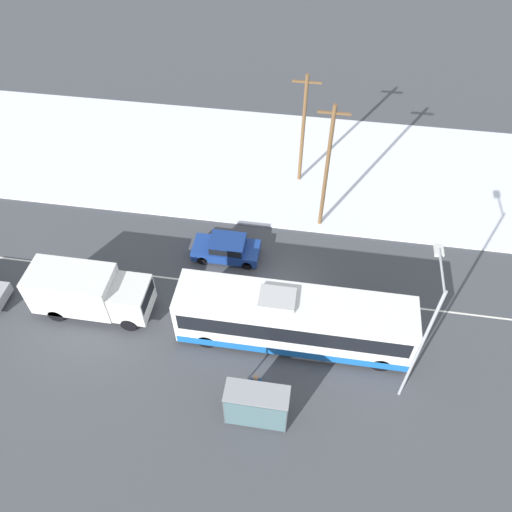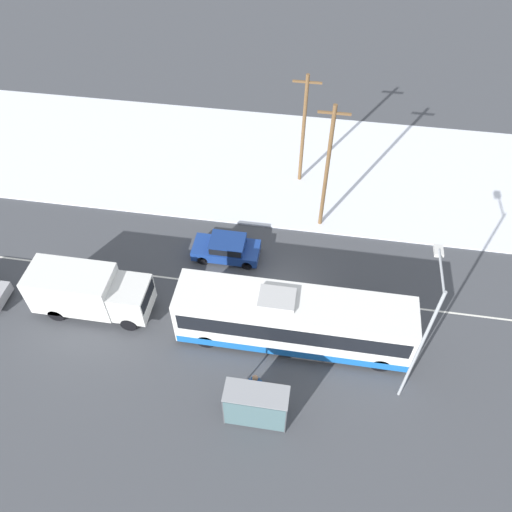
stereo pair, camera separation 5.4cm
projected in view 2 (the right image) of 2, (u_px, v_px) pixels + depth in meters
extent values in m
plane|color=#424449|center=(283.00, 292.00, 28.82)|extent=(120.00, 120.00, 0.00)
cube|color=silver|center=(302.00, 167.00, 36.49)|extent=(80.00, 13.12, 0.12)
cube|color=silver|center=(283.00, 292.00, 28.82)|extent=(60.00, 0.12, 0.00)
cube|color=white|center=(293.00, 320.00, 25.41)|extent=(12.00, 2.55, 2.96)
cube|color=black|center=(294.00, 316.00, 25.15)|extent=(11.52, 2.57, 1.13)
cube|color=blue|center=(292.00, 333.00, 26.32)|extent=(11.88, 2.57, 0.53)
cube|color=#B2B2B2|center=(277.00, 298.00, 24.31)|extent=(1.80, 1.40, 0.24)
cylinder|color=black|center=(380.00, 364.00, 25.12)|extent=(1.00, 0.28, 1.00)
cylinder|color=black|center=(380.00, 327.00, 26.62)|extent=(1.00, 0.28, 1.00)
cylinder|color=black|center=(206.00, 340.00, 26.05)|extent=(1.00, 0.28, 1.00)
cylinder|color=black|center=(215.00, 306.00, 27.55)|extent=(1.00, 0.28, 1.00)
cube|color=silver|center=(74.00, 288.00, 26.88)|extent=(4.53, 2.30, 2.37)
cube|color=silver|center=(132.00, 298.00, 26.74)|extent=(1.90, 2.18, 1.85)
cube|color=black|center=(147.00, 296.00, 26.37)|extent=(0.06, 1.96, 0.81)
cylinder|color=black|center=(129.00, 324.00, 26.79)|extent=(0.90, 0.26, 0.90)
cylinder|color=black|center=(141.00, 294.00, 28.14)|extent=(0.90, 0.26, 0.90)
cylinder|color=black|center=(57.00, 314.00, 27.22)|extent=(0.90, 0.26, 0.90)
cylinder|color=black|center=(71.00, 285.00, 28.57)|extent=(0.90, 0.26, 0.90)
cube|color=navy|center=(226.00, 250.00, 30.27)|extent=(4.02, 1.80, 0.64)
cube|color=navy|center=(227.00, 244.00, 29.81)|extent=(2.09, 1.66, 0.56)
cube|color=black|center=(227.00, 243.00, 29.81)|extent=(1.92, 1.69, 0.45)
cylinder|color=black|center=(203.00, 260.00, 30.05)|extent=(0.64, 0.22, 0.64)
cylinder|color=black|center=(208.00, 241.00, 31.10)|extent=(0.64, 0.22, 0.64)
cylinder|color=black|center=(247.00, 265.00, 29.77)|extent=(0.64, 0.22, 0.64)
cylinder|color=black|center=(251.00, 246.00, 30.82)|extent=(0.64, 0.22, 0.64)
cylinder|color=black|center=(1.00, 288.00, 28.62)|extent=(0.64, 0.22, 0.64)
cylinder|color=#23232D|center=(253.00, 390.00, 24.27)|extent=(0.13, 0.13, 0.82)
cylinder|color=#23232D|center=(258.00, 391.00, 24.24)|extent=(0.13, 0.13, 0.82)
cube|color=#19478C|center=(255.00, 383.00, 23.70)|extent=(0.43, 0.23, 0.68)
sphere|color=tan|center=(255.00, 378.00, 23.34)|extent=(0.29, 0.29, 0.29)
cylinder|color=#19478C|center=(250.00, 383.00, 23.75)|extent=(0.11, 0.11, 0.65)
cylinder|color=#19478C|center=(261.00, 384.00, 23.70)|extent=(0.11, 0.11, 0.65)
cube|color=gray|center=(256.00, 394.00, 22.04)|extent=(2.93, 1.20, 0.06)
cube|color=slate|center=(254.00, 417.00, 22.52)|extent=(2.81, 0.04, 2.16)
cylinder|color=#474C51|center=(228.00, 390.00, 23.45)|extent=(0.08, 0.08, 2.34)
cylinder|color=#474C51|center=(288.00, 399.00, 23.15)|extent=(0.08, 0.08, 2.34)
cylinder|color=#474C51|center=(223.00, 413.00, 22.71)|extent=(0.08, 0.08, 2.34)
cylinder|color=#474C51|center=(286.00, 422.00, 22.41)|extent=(0.08, 0.08, 2.34)
cylinder|color=#9EA3A8|center=(419.00, 350.00, 21.52)|extent=(0.14, 0.14, 8.20)
cylinder|color=#9EA3A8|center=(442.00, 271.00, 19.34)|extent=(0.10, 2.30, 0.10)
cube|color=silver|center=(439.00, 251.00, 20.15)|extent=(0.36, 0.60, 0.16)
cylinder|color=brown|center=(327.00, 171.00, 29.30)|extent=(0.24, 0.24, 8.74)
cube|color=brown|center=(334.00, 113.00, 26.42)|extent=(1.80, 0.12, 0.12)
cylinder|color=brown|center=(303.00, 132.00, 32.58)|extent=(0.24, 0.24, 8.04)
cube|color=brown|center=(307.00, 82.00, 29.96)|extent=(1.80, 0.12, 0.12)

